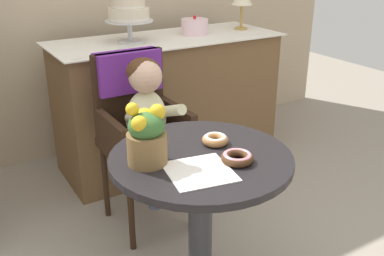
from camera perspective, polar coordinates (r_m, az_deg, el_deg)
name	(u,v)px	position (r m, az deg, el deg)	size (l,w,h in m)	color
cafe_table	(200,202)	(1.84, 1.09, -9.43)	(0.72, 0.72, 0.72)	black
wicker_chair	(137,112)	(2.42, -7.09, 2.05)	(0.42, 0.45, 0.95)	#332114
seated_child	(149,114)	(2.27, -5.50, 1.77)	(0.27, 0.32, 0.73)	beige
paper_napkin	(199,172)	(1.61, 0.94, -5.60)	(0.23, 0.23, 0.00)	white
donut_front	(215,139)	(1.82, 2.98, -1.45)	(0.11, 0.11, 0.04)	#AD7542
donut_mid	(237,157)	(1.68, 5.81, -3.75)	(0.12, 0.12, 0.04)	#4C2D19
flower_vase	(147,136)	(1.63, -5.83, -0.99)	(0.15, 0.15, 0.24)	brown
display_counter	(169,101)	(3.13, -3.03, 3.44)	(1.56, 0.62, 0.90)	brown
tiered_cake_stand	(129,10)	(2.87, -8.12, 14.79)	(0.30, 0.30, 0.33)	silver
round_layer_cake	(195,27)	(3.12, 0.33, 12.87)	(0.19, 0.19, 0.13)	silver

